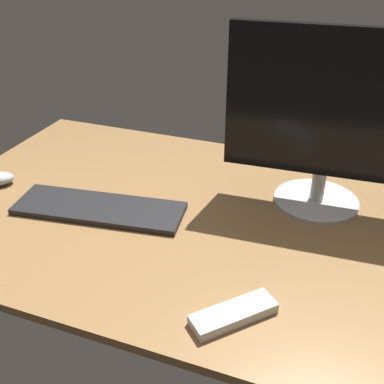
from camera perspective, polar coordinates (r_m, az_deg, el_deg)
desk at (r=113.00cm, az=1.52°, el=-3.38°), size 140.00×84.00×2.00cm
monitor at (r=111.82cm, az=16.68°, el=8.76°), size 48.57×21.33×43.63cm
keyboard at (r=116.09cm, az=-11.48°, el=-2.02°), size 43.52×18.80×1.49cm
tv_remote at (r=85.89cm, az=5.19°, el=-14.90°), size 14.81×15.35×2.12cm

